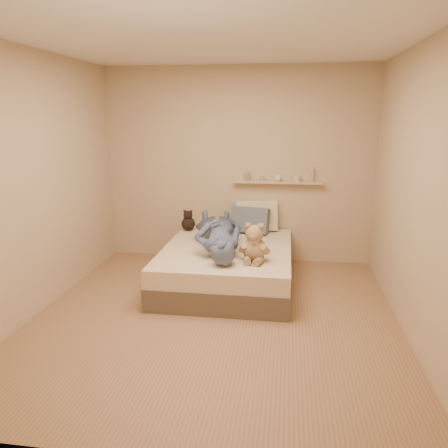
% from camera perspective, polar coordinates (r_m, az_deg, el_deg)
% --- Properties ---
extents(room, '(3.80, 3.80, 3.80)m').
position_cam_1_polar(room, '(4.07, -1.33, 4.66)').
color(room, '#966E4D').
rests_on(room, ground).
extents(bed, '(1.50, 1.90, 0.45)m').
position_cam_1_polar(bed, '(5.23, 0.44, -5.41)').
color(bed, brown).
rests_on(bed, floor).
extents(game_console, '(0.15, 0.07, 0.05)m').
position_cam_1_polar(game_console, '(4.62, -0.32, -3.33)').
color(game_console, '#B9BAC0').
rests_on(game_console, bed).
extents(teddy_bear, '(0.35, 0.34, 0.43)m').
position_cam_1_polar(teddy_bear, '(4.62, 3.97, -2.81)').
color(teddy_bear, tan).
rests_on(teddy_bear, bed).
extents(dark_plush, '(0.18, 0.18, 0.28)m').
position_cam_1_polar(dark_plush, '(5.89, -4.70, 0.32)').
color(dark_plush, black).
rests_on(dark_plush, bed).
extents(pillow_cream, '(0.59, 0.34, 0.43)m').
position_cam_1_polar(pillow_cream, '(5.88, 4.25, 1.07)').
color(pillow_cream, beige).
rests_on(pillow_cream, bed).
extents(pillow_grey, '(0.54, 0.34, 0.37)m').
position_cam_1_polar(pillow_grey, '(5.75, 3.38, 0.49)').
color(pillow_grey, '#555C67').
rests_on(pillow_grey, bed).
extents(person, '(0.87, 1.62, 0.37)m').
position_cam_1_polar(person, '(5.09, -0.79, -1.10)').
color(person, '#485772').
rests_on(person, bed).
extents(wall_shelf, '(1.20, 0.12, 0.03)m').
position_cam_1_polar(wall_shelf, '(5.86, 7.05, 5.44)').
color(wall_shelf, tan).
rests_on(wall_shelf, wall_back).
extents(shelf_bottles, '(0.92, 0.11, 0.19)m').
position_cam_1_polar(shelf_bottles, '(5.85, 6.86, 6.16)').
color(shelf_bottles, '#BABBBF').
rests_on(shelf_bottles, wall_shelf).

